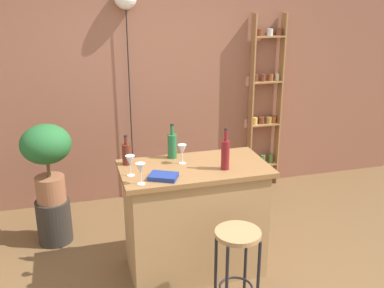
{
  "coord_description": "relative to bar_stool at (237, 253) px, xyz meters",
  "views": [
    {
      "loc": [
        -0.95,
        -2.97,
        2.32
      ],
      "look_at": [
        0.05,
        0.55,
        1.06
      ],
      "focal_mm": 42.2,
      "sensor_mm": 36.0,
      "label": 1
    }
  ],
  "objects": [
    {
      "name": "ground",
      "position": [
        -0.14,
        0.34,
        -0.51
      ],
      "size": [
        12.0,
        12.0,
        0.0
      ],
      "primitive_type": "plane",
      "color": "brown"
    },
    {
      "name": "back_wall",
      "position": [
        -0.14,
        2.29,
        0.89
      ],
      "size": [
        6.4,
        0.1,
        2.8
      ],
      "primitive_type": "cube",
      "color": "#8C5642",
      "rests_on": "ground"
    },
    {
      "name": "kitchen_counter",
      "position": [
        -0.14,
        0.64,
        -0.03
      ],
      "size": [
        1.21,
        0.65,
        0.96
      ],
      "color": "#A87F51",
      "rests_on": "ground"
    },
    {
      "name": "bar_stool",
      "position": [
        0.0,
        0.0,
        0.0
      ],
      "size": [
        0.33,
        0.33,
        0.69
      ],
      "color": "black",
      "rests_on": "ground"
    },
    {
      "name": "spice_shelf",
      "position": [
        1.18,
        2.16,
        0.53
      ],
      "size": [
        0.39,
        0.12,
        2.07
      ],
      "color": "#9E7042",
      "rests_on": "ground"
    },
    {
      "name": "plant_stool",
      "position": [
        -1.31,
        1.44,
        -0.3
      ],
      "size": [
        0.32,
        0.32,
        0.43
      ],
      "primitive_type": "cylinder",
      "color": "#2D2823",
      "rests_on": "ground"
    },
    {
      "name": "potted_plant",
      "position": [
        -1.31,
        1.44,
        0.39
      ],
      "size": [
        0.46,
        0.41,
        0.75
      ],
      "color": "#935B3D",
      "rests_on": "plant_stool"
    },
    {
      "name": "bottle_sauce_amber",
      "position": [
        -0.66,
        0.83,
        0.54
      ],
      "size": [
        0.07,
        0.07,
        0.25
      ],
      "color": "#5B2319",
      "rests_on": "kitchen_counter"
    },
    {
      "name": "bottle_soda_blue",
      "position": [
        -0.26,
        0.88,
        0.56
      ],
      "size": [
        0.08,
        0.08,
        0.3
      ],
      "color": "#236638",
      "rests_on": "kitchen_counter"
    },
    {
      "name": "bottle_wine_red",
      "position": [
        0.08,
        0.52,
        0.58
      ],
      "size": [
        0.07,
        0.07,
        0.34
      ],
      "color": "maroon",
      "rests_on": "kitchen_counter"
    },
    {
      "name": "wine_glass_left",
      "position": [
        -0.22,
        0.73,
        0.56
      ],
      "size": [
        0.07,
        0.07,
        0.16
      ],
      "color": "silver",
      "rests_on": "kitchen_counter"
    },
    {
      "name": "wine_glass_center",
      "position": [
        -0.61,
        0.41,
        0.56
      ],
      "size": [
        0.07,
        0.07,
        0.16
      ],
      "color": "silver",
      "rests_on": "kitchen_counter"
    },
    {
      "name": "wine_glass_right",
      "position": [
        -0.66,
        0.59,
        0.56
      ],
      "size": [
        0.07,
        0.07,
        0.16
      ],
      "color": "silver",
      "rests_on": "kitchen_counter"
    },
    {
      "name": "cookbook",
      "position": [
        -0.44,
        0.46,
        0.46
      ],
      "size": [
        0.26,
        0.23,
        0.03
      ],
      "primitive_type": "cube",
      "rotation": [
        0.0,
        0.0,
        -0.48
      ],
      "color": "navy",
      "rests_on": "kitchen_counter"
    },
    {
      "name": "pendant_globe_light",
      "position": [
        -0.42,
        2.18,
        1.7
      ],
      "size": [
        0.23,
        0.23,
        2.36
      ],
      "color": "black",
      "rests_on": "ground"
    }
  ]
}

